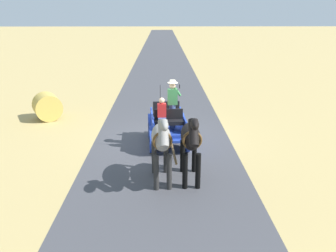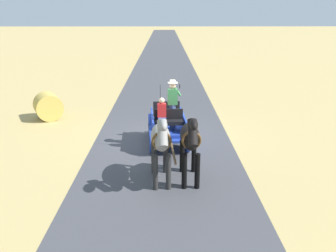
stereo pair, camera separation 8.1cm
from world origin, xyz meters
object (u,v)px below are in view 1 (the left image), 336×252
horse_near_side (191,139)px  horse_drawn_carriage (168,124)px  horse_off_side (161,140)px  hay_bale (47,107)px

horse_near_side → horse_drawn_carriage: bearing=-78.6°
horse_drawn_carriage → horse_near_side: size_ratio=2.04×
horse_off_side → horse_near_side: bearing=-176.4°
horse_off_side → hay_bale: horse_off_side is taller
horse_drawn_carriage → hay_bale: (5.48, -3.36, -0.22)m
horse_drawn_carriage → horse_near_side: bearing=101.4°
horse_drawn_carriage → horse_off_side: size_ratio=2.04×
horse_drawn_carriage → horse_near_side: horse_drawn_carriage is taller
hay_bale → horse_drawn_carriage: bearing=148.5°
horse_off_side → horse_drawn_carriage: bearing=-94.3°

